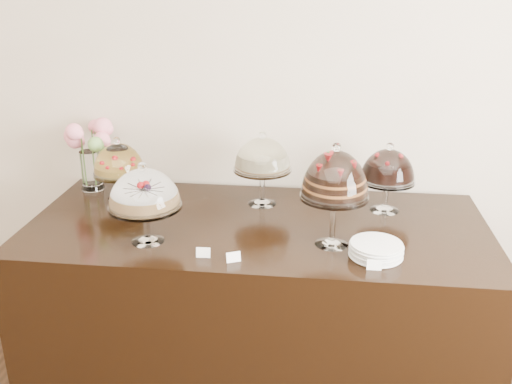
# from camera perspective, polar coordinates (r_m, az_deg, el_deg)

# --- Properties ---
(wall_back) EXTENTS (5.00, 0.04, 3.00)m
(wall_back) POSITION_cam_1_polar(r_m,az_deg,el_deg) (3.09, 1.81, 11.31)
(wall_back) COLOR beige
(wall_back) RESTS_ON ground
(display_counter) EXTENTS (2.20, 1.00, 0.90)m
(display_counter) POSITION_cam_1_polar(r_m,az_deg,el_deg) (2.96, 0.12, -11.07)
(display_counter) COLOR black
(display_counter) RESTS_ON ground
(cake_stand_sugar_sponge) EXTENTS (0.32, 0.32, 0.37)m
(cake_stand_sugar_sponge) POSITION_cam_1_polar(r_m,az_deg,el_deg) (2.52, -11.11, -0.01)
(cake_stand_sugar_sponge) COLOR white
(cake_stand_sugar_sponge) RESTS_ON display_counter
(cake_stand_choco_layer) EXTENTS (0.30, 0.30, 0.47)m
(cake_stand_choco_layer) POSITION_cam_1_polar(r_m,az_deg,el_deg) (2.45, 7.90, 1.34)
(cake_stand_choco_layer) COLOR white
(cake_stand_choco_layer) RESTS_ON display_counter
(cake_stand_cheesecake) EXTENTS (0.30, 0.30, 0.39)m
(cake_stand_cheesecake) POSITION_cam_1_polar(r_m,az_deg,el_deg) (2.89, 0.64, 3.48)
(cake_stand_cheesecake) COLOR white
(cake_stand_cheesecake) RESTS_ON display_counter
(cake_stand_dark_choco) EXTENTS (0.27, 0.27, 0.36)m
(cake_stand_dark_choco) POSITION_cam_1_polar(r_m,az_deg,el_deg) (2.89, 13.06, 2.28)
(cake_stand_dark_choco) COLOR white
(cake_stand_dark_choco) RESTS_ON display_counter
(cake_stand_fruit_tart) EXTENTS (0.27, 0.27, 0.34)m
(cake_stand_fruit_tart) POSITION_cam_1_polar(r_m,az_deg,el_deg) (3.06, -13.59, 2.92)
(cake_stand_fruit_tart) COLOR white
(cake_stand_fruit_tart) RESTS_ON display_counter
(flower_vase) EXTENTS (0.29, 0.35, 0.40)m
(flower_vase) POSITION_cam_1_polar(r_m,az_deg,el_deg) (3.24, -16.38, 4.42)
(flower_vase) COLOR white
(flower_vase) RESTS_ON display_counter
(plate_stack) EXTENTS (0.22, 0.22, 0.06)m
(plate_stack) POSITION_cam_1_polar(r_m,az_deg,el_deg) (2.48, 11.91, -5.67)
(plate_stack) COLOR white
(plate_stack) RESTS_ON display_counter
(price_card_left) EXTENTS (0.06, 0.02, 0.04)m
(price_card_left) POSITION_cam_1_polar(r_m,az_deg,el_deg) (2.43, -5.30, -6.05)
(price_card_left) COLOR white
(price_card_left) RESTS_ON display_counter
(price_card_right) EXTENTS (0.06, 0.02, 0.04)m
(price_card_right) POSITION_cam_1_polar(r_m,az_deg,el_deg) (2.38, 11.73, -7.15)
(price_card_right) COLOR white
(price_card_right) RESTS_ON display_counter
(price_card_extra) EXTENTS (0.06, 0.04, 0.04)m
(price_card_extra) POSITION_cam_1_polar(r_m,az_deg,el_deg) (2.39, -2.27, -6.52)
(price_card_extra) COLOR white
(price_card_extra) RESTS_ON display_counter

